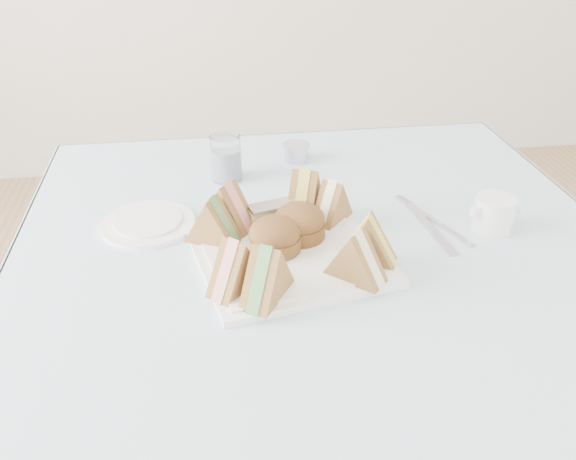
{
  "coord_description": "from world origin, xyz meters",
  "views": [
    {
      "loc": [
        -0.18,
        -0.85,
        1.28
      ],
      "look_at": [
        -0.06,
        -0.03,
        0.8
      ],
      "focal_mm": 38.0,
      "sensor_mm": 36.0,
      "label": 1
    }
  ],
  "objects": [
    {
      "name": "side_plate",
      "position": [
        -0.29,
        0.1,
        0.75
      ],
      "size": [
        0.19,
        0.19,
        0.01
      ],
      "primitive_type": "cylinder",
      "rotation": [
        0.0,
        0.0,
        -0.15
      ],
      "color": "white",
      "rests_on": "tablecloth"
    },
    {
      "name": "sandwich_bl_b",
      "position": [
        -0.15,
        0.06,
        0.8
      ],
      "size": [
        0.1,
        0.1,
        0.08
      ],
      "primitive_type": null,
      "rotation": [
        0.0,
        0.0,
        2.44
      ],
      "color": "#9F6F3F",
      "rests_on": "serving_plate"
    },
    {
      "name": "sandwich_br_a",
      "position": [
        0.03,
        0.06,
        0.8
      ],
      "size": [
        0.09,
        0.09,
        0.08
      ],
      "primitive_type": null,
      "rotation": [
        0.0,
        0.0,
        -2.3
      ],
      "color": "#9F6F3F",
      "rests_on": "serving_plate"
    },
    {
      "name": "sandwich_fr_a",
      "position": [
        0.06,
        -0.08,
        0.8
      ],
      "size": [
        0.1,
        0.08,
        0.08
      ],
      "primitive_type": null,
      "rotation": [
        0.0,
        0.0,
        -0.44
      ],
      "color": "#9F6F3F",
      "rests_on": "serving_plate"
    },
    {
      "name": "serving_plate",
      "position": [
        -0.06,
        -0.03,
        0.75
      ],
      "size": [
        0.34,
        0.34,
        0.01
      ],
      "primitive_type": "cube",
      "rotation": [
        0.0,
        0.0,
        0.2
      ],
      "color": "white",
      "rests_on": "tablecloth"
    },
    {
      "name": "sandwich_fl_b",
      "position": [
        -0.11,
        -0.14,
        0.8
      ],
      "size": [
        0.09,
        0.1,
        0.08
      ],
      "primitive_type": null,
      "rotation": [
        0.0,
        0.0,
        0.99
      ],
      "color": "#9F6F3F",
      "rests_on": "serving_plate"
    },
    {
      "name": "tablecloth",
      "position": [
        0.0,
        0.0,
        0.74
      ],
      "size": [
        1.02,
        1.02,
        0.01
      ],
      "primitive_type": "cube",
      "color": "#B6D7F4",
      "rests_on": "table"
    },
    {
      "name": "pastry_slice",
      "position": [
        -0.07,
        0.06,
        0.78
      ],
      "size": [
        0.09,
        0.05,
        0.04
      ],
      "primitive_type": "cube",
      "rotation": [
        0.0,
        0.0,
        0.26
      ],
      "color": "#E6D589",
      "rests_on": "serving_plate"
    },
    {
      "name": "sandwich_bl_a",
      "position": [
        -0.18,
        0.02,
        0.8
      ],
      "size": [
        0.1,
        0.08,
        0.08
      ],
      "primitive_type": null,
      "rotation": [
        0.0,
        0.0,
        2.66
      ],
      "color": "#9F6F3F",
      "rests_on": "serving_plate"
    },
    {
      "name": "tea_strainer",
      "position": [
        0.01,
        0.35,
        0.76
      ],
      "size": [
        0.07,
        0.07,
        0.03
      ],
      "primitive_type": "cylinder",
      "rotation": [
        0.0,
        0.0,
        0.22
      ],
      "color": "silver",
      "rests_on": "tablecloth"
    },
    {
      "name": "sandwich_br_b",
      "position": [
        -0.01,
        0.09,
        0.8
      ],
      "size": [
        0.08,
        0.11,
        0.09
      ],
      "primitive_type": null,
      "rotation": [
        0.0,
        0.0,
        -2.01
      ],
      "color": "#9F6F3F",
      "rests_on": "serving_plate"
    },
    {
      "name": "sandwich_fr_b",
      "position": [
        0.03,
        -0.12,
        0.8
      ],
      "size": [
        0.1,
        0.09,
        0.08
      ],
      "primitive_type": null,
      "rotation": [
        0.0,
        0.0,
        -0.74
      ],
      "color": "#9F6F3F",
      "rests_on": "serving_plate"
    },
    {
      "name": "sandwich_fl_a",
      "position": [
        -0.15,
        -0.12,
        0.8
      ],
      "size": [
        0.09,
        0.1,
        0.08
      ],
      "primitive_type": null,
      "rotation": [
        0.0,
        0.0,
        0.82
      ],
      "color": "#9F6F3F",
      "rests_on": "serving_plate"
    },
    {
      "name": "knife",
      "position": [
        0.2,
        0.03,
        0.75
      ],
      "size": [
        0.03,
        0.19,
        0.0
      ],
      "primitive_type": "cube",
      "rotation": [
        0.0,
        0.0,
        0.1
      ],
      "color": "silver",
      "rests_on": "tablecloth"
    },
    {
      "name": "creamer_jug",
      "position": [
        0.3,
        0.01,
        0.78
      ],
      "size": [
        0.08,
        0.08,
        0.06
      ],
      "primitive_type": "cylinder",
      "rotation": [
        0.0,
        0.0,
        0.24
      ],
      "color": "white",
      "rests_on": "tablecloth"
    },
    {
      "name": "water_glass",
      "position": [
        -0.14,
        0.28,
        0.79
      ],
      "size": [
        0.07,
        0.07,
        0.09
      ],
      "primitive_type": "cylinder",
      "rotation": [
        0.0,
        0.0,
        0.17
      ],
      "color": "white",
      "rests_on": "tablecloth"
    },
    {
      "name": "table",
      "position": [
        0.0,
        0.0,
        0.37
      ],
      "size": [
        0.9,
        0.9,
        0.74
      ],
      "primitive_type": "cube",
      "color": "brown",
      "rests_on": "floor"
    },
    {
      "name": "scone_left",
      "position": [
        -0.08,
        -0.03,
        0.79
      ],
      "size": [
        0.11,
        0.11,
        0.06
      ],
      "primitive_type": "cylinder",
      "rotation": [
        0.0,
        0.0,
        0.34
      ],
      "color": "brown",
      "rests_on": "serving_plate"
    },
    {
      "name": "scone_right",
      "position": [
        -0.03,
        0.01,
        0.79
      ],
      "size": [
        0.12,
        0.12,
        0.06
      ],
      "primitive_type": "cylinder",
      "rotation": [
        0.0,
        0.0,
        0.71
      ],
      "color": "brown",
      "rests_on": "serving_plate"
    },
    {
      "name": "fork",
      "position": [
        0.22,
        0.03,
        0.75
      ],
      "size": [
        0.07,
        0.17,
        0.0
      ],
      "primitive_type": "cube",
      "rotation": [
        0.0,
        0.0,
        0.35
      ],
      "color": "silver",
      "rests_on": "tablecloth"
    }
  ]
}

